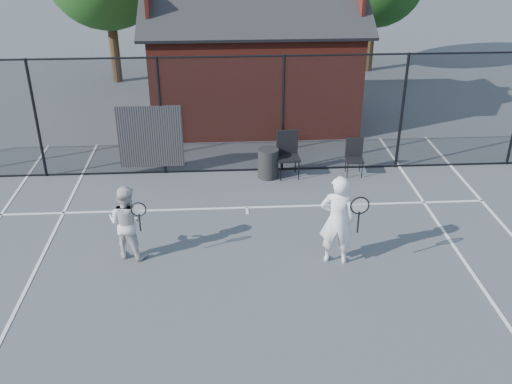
{
  "coord_description": "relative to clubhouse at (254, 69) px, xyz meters",
  "views": [
    {
      "loc": [
        -0.48,
        -8.37,
        6.23
      ],
      "look_at": [
        0.13,
        1.63,
        1.1
      ],
      "focal_mm": 40.0,
      "sensor_mm": 36.0,
      "label": 1
    }
  ],
  "objects": [
    {
      "name": "court_lines",
      "position": [
        -0.5,
        -10.32,
        -1.6
      ],
      "size": [
        11.02,
        18.0,
        0.01
      ],
      "color": "silver",
      "rests_on": "ground"
    },
    {
      "name": "player_front",
      "position": [
        1.1,
        -8.24,
        -0.7
      ],
      "size": [
        0.85,
        0.66,
        1.81
      ],
      "color": "white",
      "rests_on": "ground"
    },
    {
      "name": "waste_bin",
      "position": [
        0.11,
        -4.4,
        -1.23
      ],
      "size": [
        0.55,
        0.55,
        0.76
      ],
      "primitive_type": "cylinder",
      "rotation": [
        0.0,
        0.0,
        -0.06
      ],
      "color": "black",
      "rests_on": "ground"
    },
    {
      "name": "ground",
      "position": [
        -0.5,
        -9.0,
        -1.61
      ],
      "size": [
        80.0,
        80.0,
        0.0
      ],
      "primitive_type": "plane",
      "color": "#4C5457",
      "rests_on": "ground"
    },
    {
      "name": "clubhouse",
      "position": [
        0.0,
        0.0,
        0.0
      ],
      "size": [
        6.5,
        4.36,
        4.19
      ],
      "color": "maroon",
      "rests_on": "ground"
    },
    {
      "name": "chair_right",
      "position": [
        2.29,
        -4.4,
        -1.15
      ],
      "size": [
        0.47,
        0.48,
        0.91
      ],
      "primitive_type": "cube",
      "rotation": [
        0.0,
        0.0,
        -0.07
      ],
      "color": "black",
      "rests_on": "ground"
    },
    {
      "name": "player_back",
      "position": [
        -2.88,
        -7.8,
        -0.85
      ],
      "size": [
        0.89,
        0.78,
        1.51
      ],
      "color": "silver",
      "rests_on": "ground"
    },
    {
      "name": "fence",
      "position": [
        -0.8,
        -4.0,
        -0.16
      ],
      "size": [
        22.04,
        3.0,
        3.0
      ],
      "color": "black",
      "rests_on": "ground"
    },
    {
      "name": "chair_left",
      "position": [
        0.62,
        -4.4,
        -1.04
      ],
      "size": [
        0.58,
        0.6,
        1.13
      ],
      "primitive_type": "cube",
      "rotation": [
        0.0,
        0.0,
        0.06
      ],
      "color": "black",
      "rests_on": "ground"
    }
  ]
}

